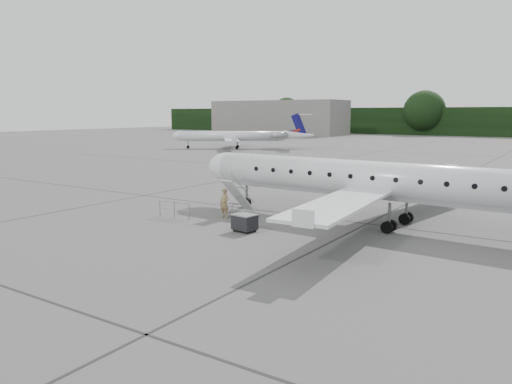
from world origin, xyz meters
The scene contains 8 objects.
ground centered at (0.00, 0.00, 0.00)m, with size 320.00×320.00×0.00m, color #555553.
terminal_building centered at (-70.00, 110.00, 5.00)m, with size 40.00×14.00×10.00m, color slate.
main_regional_jet centered at (-2.25, 7.87, 3.69)m, with size 28.78×20.72×7.38m, color silver, non-canonical shape.
airstair centered at (-10.98, 6.01, 1.16)m, with size 0.85×2.42×2.31m, color silver, non-canonical shape.
passenger centered at (-11.04, 4.65, 0.92)m, with size 0.67×0.44×1.84m, color olive.
safety_railing centered at (-13.63, 2.93, 0.50)m, with size 2.20×0.08×1.00m, color gray, non-canonical shape.
baggage_cart centered at (-7.96, 2.38, 0.51)m, with size 1.19×0.96×1.03m, color black, non-canonical shape.
bg_regional_left centered at (-46.35, 53.98, 3.16)m, with size 24.13×17.37×6.33m, color silver, non-canonical shape.
Camera 1 is at (7.21, -19.52, 6.43)m, focal length 35.00 mm.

